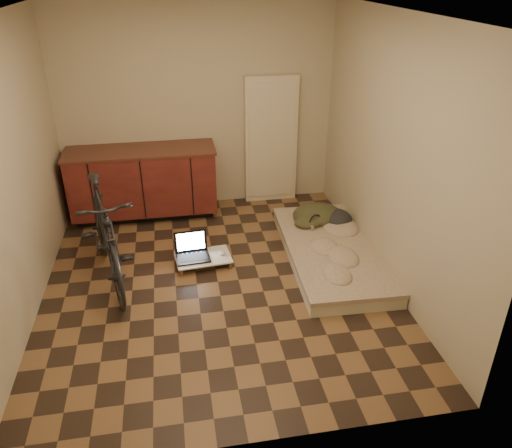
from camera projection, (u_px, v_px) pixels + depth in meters
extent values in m
cube|color=brown|center=(218.00, 282.00, 5.21)|extent=(3.50, 4.00, 0.00)
cube|color=silver|center=(206.00, 13.00, 3.99)|extent=(3.50, 4.00, 0.00)
cube|color=#C4B697|center=(197.00, 109.00, 6.34)|extent=(3.50, 0.00, 2.60)
cube|color=#C4B697|center=(247.00, 290.00, 2.86)|extent=(3.50, 0.00, 2.60)
cube|color=#C4B697|center=(12.00, 178.00, 4.33)|extent=(0.00, 4.00, 2.60)
cube|color=#C4B697|center=(391.00, 154.00, 4.87)|extent=(0.00, 4.00, 2.60)
cube|color=black|center=(147.00, 210.00, 6.58)|extent=(1.70, 0.48, 0.10)
cube|color=#521917|center=(143.00, 181.00, 6.34)|extent=(1.80, 0.60, 0.78)
cube|color=#532A1E|center=(140.00, 151.00, 6.15)|extent=(1.84, 0.62, 0.03)
cube|color=beige|center=(271.00, 140.00, 6.64)|extent=(0.70, 0.10, 1.70)
imported|color=black|center=(105.00, 229.00, 5.00)|extent=(0.93, 1.87, 1.16)
cube|color=beige|center=(331.00, 254.00, 5.58)|extent=(1.02, 2.03, 0.13)
cube|color=beige|center=(331.00, 247.00, 5.54)|extent=(1.04, 2.05, 0.05)
cube|color=brown|center=(181.00, 273.00, 5.28)|extent=(0.04, 0.04, 0.08)
cube|color=brown|center=(177.00, 257.00, 5.56)|extent=(0.04, 0.04, 0.08)
cube|color=brown|center=(230.00, 265.00, 5.41)|extent=(0.04, 0.04, 0.08)
cube|color=brown|center=(224.00, 250.00, 5.69)|extent=(0.04, 0.04, 0.08)
cube|color=white|center=(203.00, 257.00, 5.46)|extent=(0.63, 0.44, 0.02)
cube|color=black|center=(193.00, 258.00, 5.42)|extent=(0.37, 0.28, 0.02)
cube|color=black|center=(191.00, 241.00, 5.50)|extent=(0.36, 0.10, 0.23)
cube|color=white|center=(191.00, 241.00, 5.50)|extent=(0.31, 0.07, 0.19)
ellipsoid|color=silver|center=(222.00, 252.00, 5.50)|extent=(0.09, 0.12, 0.04)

